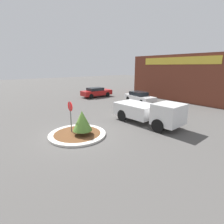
{
  "coord_description": "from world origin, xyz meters",
  "views": [
    {
      "loc": [
        10.16,
        -5.17,
        4.59
      ],
      "look_at": [
        0.37,
        2.75,
        1.27
      ],
      "focal_mm": 28.0,
      "sensor_mm": 36.0,
      "label": 1
    }
  ],
  "objects": [
    {
      "name": "traffic_island",
      "position": [
        0.0,
        0.0,
        0.07
      ],
      "size": [
        3.85,
        3.85,
        0.14
      ],
      "color": "silver",
      "rests_on": "ground_plane"
    },
    {
      "name": "parked_sedan_red",
      "position": [
        -11.97,
        9.65,
        0.74
      ],
      "size": [
        2.02,
        4.73,
        1.43
      ],
      "rotation": [
        0.0,
        0.0,
        1.53
      ],
      "color": "#B21919",
      "rests_on": "ground_plane"
    },
    {
      "name": "island_shrub",
      "position": [
        0.38,
        0.2,
        1.1
      ],
      "size": [
        1.29,
        1.29,
        1.63
      ],
      "color": "brown",
      "rests_on": "traffic_island"
    },
    {
      "name": "ground_plane",
      "position": [
        0.0,
        0.0,
        0.0
      ],
      "size": [
        120.0,
        120.0,
        0.0
      ],
      "primitive_type": "plane",
      "color": "#514F4C"
    },
    {
      "name": "storefront_building",
      "position": [
        -2.62,
        18.91,
        3.03
      ],
      "size": [
        14.87,
        6.07,
        6.05
      ],
      "color": "brown",
      "rests_on": "ground_plane"
    },
    {
      "name": "parked_sedan_white",
      "position": [
        -5.22,
        11.89,
        0.67
      ],
      "size": [
        4.76,
        2.4,
        1.32
      ],
      "rotation": [
        0.0,
        0.0,
        -0.14
      ],
      "color": "silver",
      "rests_on": "ground_plane"
    },
    {
      "name": "stop_sign",
      "position": [
        -0.54,
        -0.16,
        1.59
      ],
      "size": [
        0.66,
        0.07,
        2.31
      ],
      "color": "#4C4C51",
      "rests_on": "ground_plane"
    },
    {
      "name": "utility_truck",
      "position": [
        1.43,
        5.66,
        1.03
      ],
      "size": [
        5.87,
        2.47,
        1.96
      ],
      "rotation": [
        0.0,
        0.0,
        0.04
      ],
      "color": "silver",
      "rests_on": "ground_plane"
    }
  ]
}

